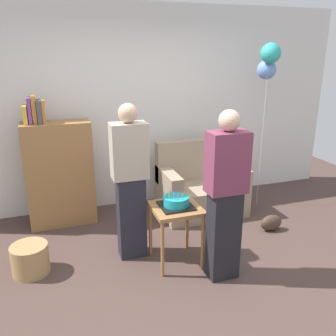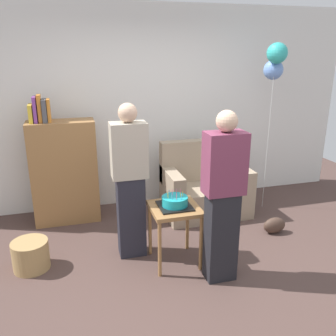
% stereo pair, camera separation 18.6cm
% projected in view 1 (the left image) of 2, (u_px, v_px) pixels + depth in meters
% --- Properties ---
extents(ground_plane, '(8.00, 8.00, 0.00)m').
position_uv_depth(ground_plane, '(193.00, 278.00, 3.48)').
color(ground_plane, '#4C3833').
extents(wall_back, '(6.00, 0.10, 2.70)m').
position_uv_depth(wall_back, '(138.00, 108.00, 4.90)').
color(wall_back, silver).
rests_on(wall_back, ground_plane).
extents(couch, '(1.10, 0.70, 0.96)m').
position_uv_depth(couch, '(200.00, 188.00, 4.83)').
color(couch, gray).
rests_on(couch, ground_plane).
extents(bookshelf, '(0.80, 0.36, 1.62)m').
position_uv_depth(bookshelf, '(59.00, 172.00, 4.41)').
color(bookshelf, olive).
rests_on(bookshelf, ground_plane).
extents(side_table, '(0.48, 0.48, 0.62)m').
position_uv_depth(side_table, '(176.00, 215.00, 3.59)').
color(side_table, olive).
rests_on(side_table, ground_plane).
extents(birthday_cake, '(0.32, 0.32, 0.17)m').
position_uv_depth(birthday_cake, '(176.00, 202.00, 3.55)').
color(birthday_cake, black).
rests_on(birthday_cake, side_table).
extents(person_blowing_candles, '(0.36, 0.22, 1.63)m').
position_uv_depth(person_blowing_candles, '(130.00, 182.00, 3.63)').
color(person_blowing_candles, '#23232D').
rests_on(person_blowing_candles, ground_plane).
extents(person_holding_cake, '(0.36, 0.22, 1.63)m').
position_uv_depth(person_holding_cake, '(225.00, 197.00, 3.26)').
color(person_holding_cake, black).
rests_on(person_holding_cake, ground_plane).
extents(wicker_basket, '(0.36, 0.36, 0.30)m').
position_uv_depth(wicker_basket, '(30.00, 259.00, 3.52)').
color(wicker_basket, '#A88451').
rests_on(wicker_basket, ground_plane).
extents(handbag, '(0.28, 0.14, 0.20)m').
position_uv_depth(handbag, '(271.00, 223.00, 4.37)').
color(handbag, '#473328').
rests_on(handbag, ground_plane).
extents(balloon_bunch, '(0.30, 0.38, 2.20)m').
position_uv_depth(balloon_bunch, '(269.00, 61.00, 4.55)').
color(balloon_bunch, silver).
rests_on(balloon_bunch, ground_plane).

